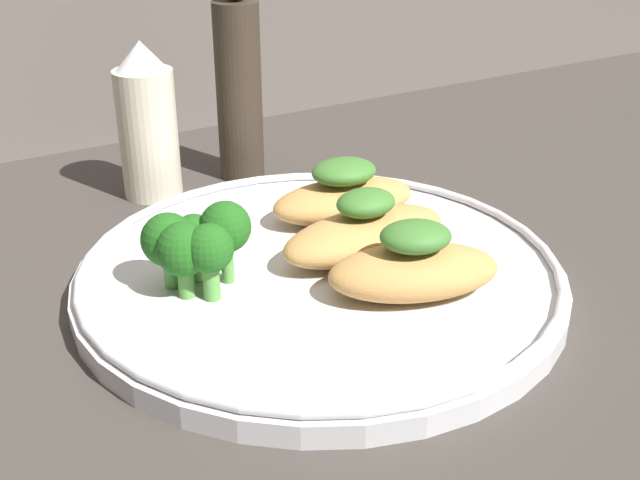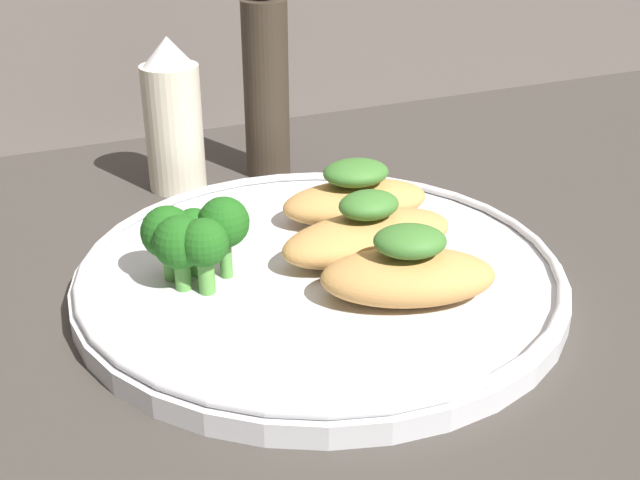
{
  "view_description": "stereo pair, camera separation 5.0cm",
  "coord_description": "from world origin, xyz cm",
  "px_view_note": "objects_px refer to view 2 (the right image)",
  "views": [
    {
      "loc": [
        -22.72,
        -38.72,
        25.75
      ],
      "look_at": [
        0.0,
        0.0,
        3.4
      ],
      "focal_mm": 45.0,
      "sensor_mm": 36.0,
      "label": 1
    },
    {
      "loc": [
        -18.26,
        -41.01,
        25.75
      ],
      "look_at": [
        0.0,
        0.0,
        3.4
      ],
      "focal_mm": 45.0,
      "sensor_mm": 36.0,
      "label": 2
    }
  ],
  "objects_px": {
    "broccoli_bunch": "(193,235)",
    "sauce_bottle": "(173,118)",
    "pepper_grinder": "(266,84)",
    "plate": "(320,274)"
  },
  "relations": [
    {
      "from": "plate",
      "to": "broccoli_bunch",
      "type": "xyz_separation_m",
      "value": [
        -0.08,
        0.01,
        0.04
      ]
    },
    {
      "from": "broccoli_bunch",
      "to": "sauce_bottle",
      "type": "distance_m",
      "value": 0.19
    },
    {
      "from": "pepper_grinder",
      "to": "plate",
      "type": "bearing_deg",
      "value": -101.43
    },
    {
      "from": "plate",
      "to": "pepper_grinder",
      "type": "height_order",
      "value": "pepper_grinder"
    },
    {
      "from": "plate",
      "to": "pepper_grinder",
      "type": "relative_size",
      "value": 1.82
    },
    {
      "from": "broccoli_bunch",
      "to": "sauce_bottle",
      "type": "relative_size",
      "value": 0.52
    },
    {
      "from": "broccoli_bunch",
      "to": "pepper_grinder",
      "type": "relative_size",
      "value": 0.38
    },
    {
      "from": "pepper_grinder",
      "to": "sauce_bottle",
      "type": "bearing_deg",
      "value": 180.0
    },
    {
      "from": "broccoli_bunch",
      "to": "sauce_bottle",
      "type": "xyz_separation_m",
      "value": [
        0.04,
        0.19,
        0.01
      ]
    },
    {
      "from": "sauce_bottle",
      "to": "broccoli_bunch",
      "type": "bearing_deg",
      "value": -101.52
    }
  ]
}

